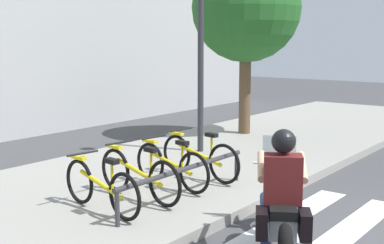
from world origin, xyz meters
The scene contains 12 objects.
sidewalk centered at (0.00, 4.29, 0.07)m, with size 24.00×4.40×0.15m, color gray.
crosswalk_stripe_3 centered at (0.36, 0.80, 0.00)m, with size 2.80×0.40×0.01m, color white.
crosswalk_stripe_4 centered at (0.36, 1.60, 0.00)m, with size 2.80×0.40×0.01m, color white.
motorcycle centered at (-0.88, 1.14, 0.46)m, with size 1.99×1.26×1.23m.
rider centered at (-0.95, 1.10, 0.83)m, with size 0.77×0.72×1.44m.
bicycle_0 centered at (-1.40, 3.47, 0.49)m, with size 0.48×1.60×0.75m.
bicycle_1 centered at (-0.69, 3.47, 0.50)m, with size 0.48×1.71×0.77m.
bicycle_2 centered at (0.02, 3.47, 0.50)m, with size 0.48×1.58×0.75m.
bicycle_3 centered at (0.73, 3.47, 0.50)m, with size 0.48×1.69×0.77m.
bike_rack centered at (-0.34, 2.92, 0.56)m, with size 2.73×0.07×0.48m.
street_lamp centered at (2.42, 4.69, 2.38)m, with size 0.28×0.28×3.88m.
tree_near_rack centered at (4.73, 5.09, 3.10)m, with size 2.56×2.56×4.40m.
Camera 1 is at (-5.86, -1.43, 2.36)m, focal length 48.73 mm.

